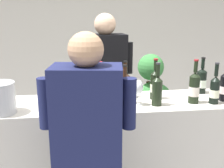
% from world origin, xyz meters
% --- Properties ---
extents(wall_back, '(8.00, 0.10, 2.80)m').
position_xyz_m(wall_back, '(0.00, 2.60, 1.40)').
color(wall_back, beige).
rests_on(wall_back, ground_plane).
extents(counter, '(2.32, 0.55, 0.99)m').
position_xyz_m(counter, '(0.00, 0.00, 0.50)').
color(counter, beige).
rests_on(counter, ground_plane).
extents(wine_bottle_0, '(0.07, 0.07, 0.33)m').
position_xyz_m(wine_bottle_0, '(0.76, -0.14, 1.11)').
color(wine_bottle_0, black).
rests_on(wine_bottle_0, counter).
extents(wine_bottle_1, '(0.08, 0.08, 0.32)m').
position_xyz_m(wine_bottle_1, '(0.08, 0.10, 1.11)').
color(wine_bottle_1, black).
rests_on(wine_bottle_1, counter).
extents(wine_bottle_2, '(0.08, 0.08, 0.34)m').
position_xyz_m(wine_bottle_2, '(0.29, -0.12, 1.12)').
color(wine_bottle_2, black).
rests_on(wine_bottle_2, counter).
extents(wine_bottle_3, '(0.09, 0.09, 0.32)m').
position_xyz_m(wine_bottle_3, '(0.78, 0.15, 1.11)').
color(wine_bottle_3, black).
rests_on(wine_bottle_3, counter).
extents(wine_bottle_4, '(0.08, 0.08, 0.31)m').
position_xyz_m(wine_bottle_4, '(0.05, -0.05, 1.10)').
color(wine_bottle_4, black).
rests_on(wine_bottle_4, counter).
extents(wine_bottle_5, '(0.08, 0.08, 0.34)m').
position_xyz_m(wine_bottle_5, '(-0.33, -0.16, 1.11)').
color(wine_bottle_5, black).
rests_on(wine_bottle_5, counter).
extents(wine_bottle_7, '(0.08, 0.08, 0.35)m').
position_xyz_m(wine_bottle_7, '(0.60, -0.10, 1.12)').
color(wine_bottle_7, black).
rests_on(wine_bottle_7, counter).
extents(wine_bottle_8, '(0.08, 0.08, 0.34)m').
position_xyz_m(wine_bottle_8, '(0.32, 0.04, 1.12)').
color(wine_bottle_8, black).
rests_on(wine_bottle_8, counter).
extents(wine_bottle_9, '(0.08, 0.08, 0.33)m').
position_xyz_m(wine_bottle_9, '(-0.34, -0.01, 1.11)').
color(wine_bottle_9, black).
rests_on(wine_bottle_9, counter).
extents(wine_bottle_10, '(0.08, 0.08, 0.33)m').
position_xyz_m(wine_bottle_10, '(-0.14, 0.00, 1.12)').
color(wine_bottle_10, black).
rests_on(wine_bottle_10, counter).
extents(wine_glass, '(0.08, 0.08, 0.20)m').
position_xyz_m(wine_glass, '(0.15, -0.10, 1.13)').
color(wine_glass, silver).
rests_on(wine_glass, counter).
extents(ice_bucket, '(0.21, 0.21, 0.23)m').
position_xyz_m(ice_bucket, '(-0.86, -0.16, 1.11)').
color(ice_bucket, silver).
rests_on(ice_bucket, counter).
extents(person_server, '(0.55, 0.28, 1.69)m').
position_xyz_m(person_server, '(-0.04, 0.54, 0.83)').
color(person_server, black).
rests_on(person_server, ground_plane).
extents(potted_shrub, '(0.57, 0.45, 1.22)m').
position_xyz_m(potted_shrub, '(0.57, 1.06, 0.65)').
color(potted_shrub, brown).
rests_on(potted_shrub, ground_plane).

